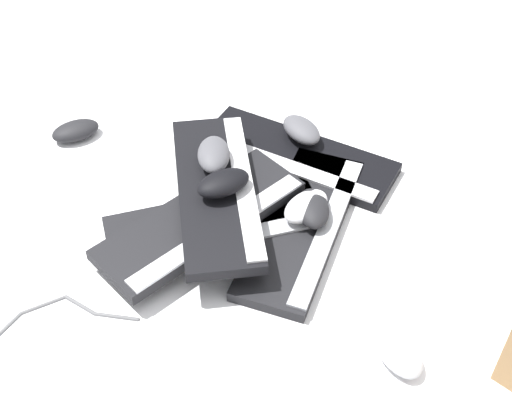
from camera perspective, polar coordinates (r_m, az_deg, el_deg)
name	(u,v)px	position (r m, az deg, el deg)	size (l,w,h in m)	color
ground_plane	(283,207)	(1.50, 2.20, -0.14)	(3.20, 3.20, 0.00)	white
keyboard_0	(297,156)	(1.60, 3.30, 3.90)	(0.31, 0.46, 0.03)	black
keyboard_1	(216,226)	(1.45, -3.24, -1.65)	(0.30, 0.46, 0.03)	black
keyboard_2	(302,227)	(1.45, 3.74, -1.73)	(0.46, 0.26, 0.03)	black
keyboard_3	(202,220)	(1.42, -4.36, -1.22)	(0.43, 0.41, 0.03)	black
keyboard_4	(217,191)	(1.44, -3.11, 1.16)	(0.46, 0.24, 0.03)	black
mouse_0	(302,130)	(1.62, 3.66, 6.03)	(0.11, 0.07, 0.04)	#4C4C51
mouse_1	(223,183)	(1.40, -2.63, 1.76)	(0.11, 0.07, 0.04)	black
mouse_2	(313,209)	(1.44, 4.56, -0.28)	(0.11, 0.07, 0.04)	black
mouse_3	(306,206)	(1.44, 4.02, -0.11)	(0.11, 0.07, 0.04)	silver
mouse_4	(214,154)	(1.46, -3.41, 4.06)	(0.11, 0.07, 0.04)	#4C4C51
mouse_5	(398,353)	(1.28, 11.33, -11.50)	(0.11, 0.07, 0.04)	#B7B7BC
mouse_6	(75,131)	(1.71, -14.24, 5.78)	(0.11, 0.07, 0.04)	black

